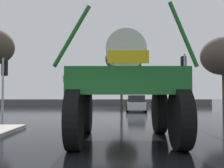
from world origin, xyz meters
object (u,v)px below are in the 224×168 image
sedan_ahead (136,104)px  traffic_signal_far_right (64,84)px  traffic_signal_near_right (184,73)px  traffic_signal_far_left (155,88)px  traffic_signal_near_left (4,76)px  bare_tree_right (223,56)px  bare_tree_far_center (121,59)px  oversize_sprayer (125,86)px

sedan_ahead → traffic_signal_far_right: size_ratio=1.06×
traffic_signal_near_right → traffic_signal_far_left: bearing=84.9°
sedan_ahead → traffic_signal_near_left: (-8.34, -10.96, 1.88)m
bare_tree_right → traffic_signal_far_right: bearing=145.2°
traffic_signal_near_right → bare_tree_right: (5.50, 7.40, 2.03)m
traffic_signal_near_left → traffic_signal_far_right: 17.86m
traffic_signal_near_right → traffic_signal_far_left: (1.59, 17.87, -0.33)m
sedan_ahead → traffic_signal_near_left: size_ratio=1.19×
traffic_signal_far_right → bare_tree_far_center: size_ratio=0.49×
traffic_signal_far_left → traffic_signal_near_right: bearing=-95.1°
traffic_signal_near_right → bare_tree_right: size_ratio=0.59×
oversize_sprayer → bare_tree_right: 15.56m
traffic_signal_near_left → bare_tree_right: size_ratio=0.56×
oversize_sprayer → bare_tree_right: bare_tree_right is taller
oversize_sprayer → traffic_signal_far_right: (-5.97, 22.78, 1.02)m
sedan_ahead → bare_tree_far_center: bare_tree_far_center is taller
traffic_signal_far_left → traffic_signal_far_right: traffic_signal_far_right is taller
traffic_signal_near_left → traffic_signal_near_right: size_ratio=0.94×
oversize_sprayer → traffic_signal_far_left: size_ratio=1.56×
sedan_ahead → bare_tree_far_center: size_ratio=0.52×
traffic_signal_near_left → bare_tree_right: (15.27, 7.40, 2.20)m
traffic_signal_far_right → bare_tree_far_center: bearing=19.4°
bare_tree_far_center → traffic_signal_far_left: bearing=-32.4°
traffic_signal_far_left → sedan_ahead: bearing=-113.7°
oversize_sprayer → traffic_signal_near_left: 7.96m
bare_tree_far_center → traffic_signal_far_right: bearing=-160.6°
traffic_signal_near_left → traffic_signal_far_right: bearing=89.2°
sedan_ahead → traffic_signal_near_right: (1.43, -10.96, 2.05)m
sedan_ahead → traffic_signal_far_left: (3.02, 6.90, 1.72)m
traffic_signal_near_left → oversize_sprayer: bearing=-38.4°
traffic_signal_far_right → bare_tree_right: (15.03, -10.45, 1.87)m
traffic_signal_near_right → bare_tree_far_center: (-2.36, 20.38, 3.56)m
traffic_signal_far_left → traffic_signal_far_right: bearing=-179.9°
traffic_signal_near_right → traffic_signal_far_right: (-9.53, 17.86, 0.16)m
oversize_sprayer → traffic_signal_far_right: 23.57m
oversize_sprayer → sedan_ahead: bearing=-6.8°
sedan_ahead → traffic_signal_near_left: traffic_signal_near_left is taller
sedan_ahead → traffic_signal_far_right: bearing=54.4°
traffic_signal_near_left → traffic_signal_far_left: (11.36, 17.86, -0.16)m
traffic_signal_far_left → traffic_signal_far_right: (-11.12, -0.01, 0.49)m
sedan_ahead → traffic_signal_far_left: traffic_signal_far_left is taller
traffic_signal_near_right → traffic_signal_far_right: traffic_signal_far_right is taller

